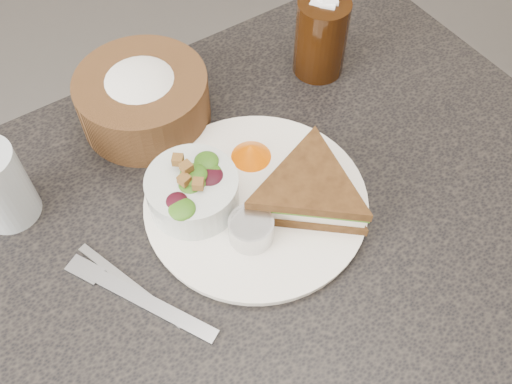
{
  "coord_description": "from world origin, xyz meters",
  "views": [
    {
      "loc": [
        -0.21,
        -0.34,
        1.39
      ],
      "look_at": [
        0.02,
        0.02,
        0.78
      ],
      "focal_mm": 40.0,
      "sensor_mm": 36.0,
      "label": 1
    }
  ],
  "objects": [
    {
      "name": "dinner_plate",
      "position": [
        0.02,
        0.02,
        0.76
      ],
      "size": [
        0.29,
        0.29,
        0.01
      ],
      "primitive_type": "cylinder",
      "color": "white",
      "rests_on": "dining_table"
    },
    {
      "name": "cola_glass",
      "position": [
        0.25,
        0.19,
        0.82
      ],
      "size": [
        0.09,
        0.09,
        0.14
      ],
      "primitive_type": null,
      "rotation": [
        0.0,
        0.0,
        0.17
      ],
      "color": "black",
      "rests_on": "dining_table"
    },
    {
      "name": "sandwich",
      "position": [
        0.08,
        -0.02,
        0.79
      ],
      "size": [
        0.26,
        0.26,
        0.05
      ],
      "primitive_type": null,
      "rotation": [
        0.0,
        0.0,
        -0.71
      ],
      "color": "#513217",
      "rests_on": "dinner_plate"
    },
    {
      "name": "bread_basket",
      "position": [
        -0.02,
        0.24,
        0.8
      ],
      "size": [
        0.21,
        0.21,
        0.11
      ],
      "primitive_type": null,
      "rotation": [
        0.0,
        0.0,
        0.11
      ],
      "color": "brown",
      "rests_on": "dining_table"
    },
    {
      "name": "fork",
      "position": [
        -0.16,
        -0.03,
        0.75
      ],
      "size": [
        0.11,
        0.17,
        0.01
      ],
      "primitive_type": "cube",
      "rotation": [
        0.0,
        0.0,
        0.5
      ],
      "color": "#92949A",
      "rests_on": "dining_table"
    },
    {
      "name": "orange_wedge",
      "position": [
        0.06,
        0.08,
        0.78
      ],
      "size": [
        0.07,
        0.07,
        0.03
      ],
      "primitive_type": "cone",
      "rotation": [
        0.0,
        0.0,
        0.24
      ],
      "color": "#F66100",
      "rests_on": "dinner_plate"
    },
    {
      "name": "dressing_ramekin",
      "position": [
        -0.01,
        -0.03,
        0.78
      ],
      "size": [
        0.06,
        0.06,
        0.03
      ],
      "primitive_type": "cylinder",
      "rotation": [
        0.0,
        0.0,
        0.03
      ],
      "color": "#B9B9BA",
      "rests_on": "dinner_plate"
    },
    {
      "name": "knife",
      "position": [
        -0.17,
        0.0,
        0.75
      ],
      "size": [
        0.07,
        0.17,
        0.0
      ],
      "primitive_type": "cube",
      "rotation": [
        0.0,
        0.0,
        0.33
      ],
      "color": "gray",
      "rests_on": "dining_table"
    },
    {
      "name": "salad_bowl",
      "position": [
        -0.05,
        0.06,
        0.8
      ],
      "size": [
        0.15,
        0.15,
        0.07
      ],
      "primitive_type": null,
      "rotation": [
        0.0,
        0.0,
        0.34
      ],
      "color": "silver",
      "rests_on": "dinner_plate"
    },
    {
      "name": "dining_table",
      "position": [
        0.0,
        0.0,
        0.38
      ],
      "size": [
        1.0,
        0.7,
        0.75
      ],
      "primitive_type": "cube",
      "color": "black",
      "rests_on": "floor"
    }
  ]
}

